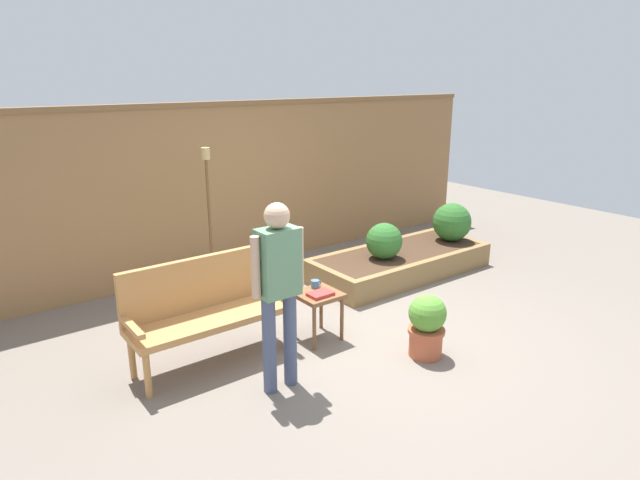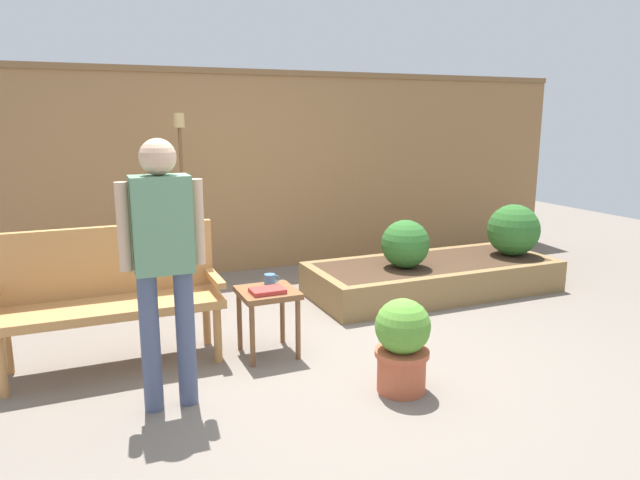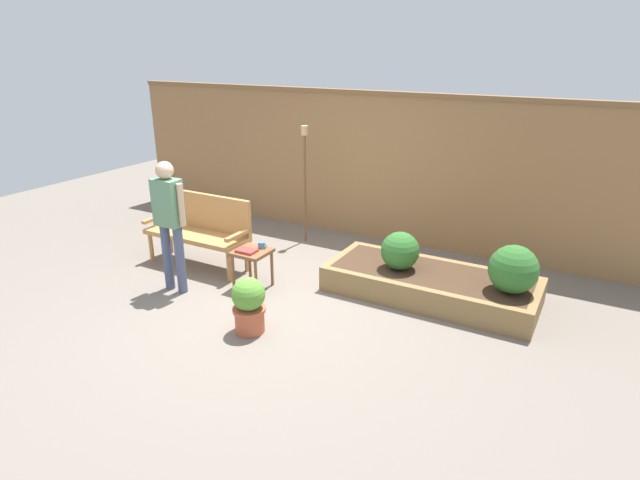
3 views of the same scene
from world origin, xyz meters
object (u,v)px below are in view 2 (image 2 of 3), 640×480
Objects in this scene: cup_on_table at (270,279)px; shrub_near_bench at (405,244)px; shrub_far_corner at (513,230)px; tiki_torch at (182,172)px; potted_boxwood at (402,343)px; book_on_table at (267,291)px; garden_bench at (110,287)px; person_by_bench at (163,252)px; side_table at (268,301)px.

cup_on_table is 0.25× the size of shrub_near_bench.
tiki_torch reaches higher than shrub_far_corner.
potted_boxwood is 2.77m from shrub_far_corner.
tiki_torch is (-0.33, 1.57, 0.65)m from cup_on_table.
cup_on_table is 0.49× the size of book_on_table.
garden_bench is 0.92× the size of person_by_bench.
potted_boxwood is 1.15× the size of shrub_far_corner.
person_by_bench reaches higher than potted_boxwood.
shrub_near_bench is (0.99, 1.60, 0.21)m from potted_boxwood.
shrub_far_corner is at bearing -17.09° from tiki_torch.
garden_bench is 3.88m from shrub_far_corner.
person_by_bench reaches higher than shrub_far_corner.
potted_boxwood is at bearing -121.57° from shrub_near_bench.
person_by_bench is (-0.49, -2.20, -0.23)m from tiki_torch.
tiki_torch reaches higher than potted_boxwood.
garden_bench is 0.91m from person_by_bench.
book_on_table is at bearing -113.31° from cup_on_table.
side_table is at bearing -15.20° from garden_bench.
shrub_far_corner is (1.26, -0.00, 0.04)m from shrub_near_bench.
book_on_table is 0.14× the size of tiki_torch.
book_on_table is at bearing -107.38° from side_table.
potted_boxwood reaches higher than cup_on_table.
shrub_near_bench is at bearing 22.36° from cup_on_table.
book_on_table is 1.79m from shrub_near_bench.
shrub_near_bench is (1.59, 0.81, 0.03)m from book_on_table.
cup_on_table is 0.07× the size of person_by_bench.
garden_bench reaches higher than shrub_far_corner.
potted_boxwood is at bearing -61.93° from cup_on_table.
cup_on_table is 2.83m from shrub_far_corner.
shrub_far_corner is at bearing 14.71° from side_table.
tiki_torch is at bearing 77.46° from person_by_bench.
person_by_bench is at bearing -142.73° from cup_on_table.
book_on_table is (-0.08, -0.19, -0.02)m from cup_on_table.
tiki_torch is (0.75, 1.42, 0.62)m from garden_bench.
tiki_torch is 1.09× the size of person_by_bench.
shrub_far_corner is (2.83, 0.74, 0.16)m from side_table.
cup_on_table is at bearing 37.27° from person_by_bench.
potted_boxwood is 1.53m from person_by_bench.
person_by_bench is (-1.35, 0.36, 0.62)m from potted_boxwood.
cup_on_table is at bearing -167.34° from shrub_far_corner.
shrub_far_corner is at bearing 12.66° from cup_on_table.
potted_boxwood is 0.35× the size of tiki_torch.
potted_boxwood is (0.58, -0.86, -0.08)m from side_table.
side_table is 1.08× the size of shrub_near_bench.
garden_bench is 1.72m from tiki_torch.
tiki_torch reaches higher than garden_bench.
side_table is 0.18m from cup_on_table.
shrub_far_corner reaches higher than side_table.
garden_bench is at bearing 164.80° from side_table.
tiki_torch is at bearing 108.54° from potted_boxwood.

